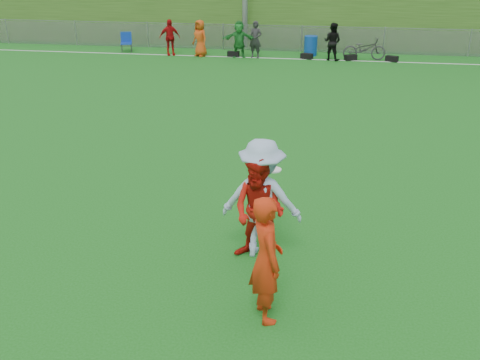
% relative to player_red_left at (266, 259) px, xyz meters
% --- Properties ---
extents(ground, '(120.00, 120.00, 0.00)m').
position_rel_player_red_left_xyz_m(ground, '(-0.73, 1.23, -0.94)').
color(ground, '#166314').
rests_on(ground, ground).
extents(sideline_far, '(60.00, 0.10, 0.01)m').
position_rel_player_red_left_xyz_m(sideline_far, '(-0.73, 19.23, -0.93)').
color(sideline_far, white).
rests_on(sideline_far, ground).
extents(fence, '(58.00, 0.06, 1.30)m').
position_rel_player_red_left_xyz_m(fence, '(-0.73, 21.23, -0.29)').
color(fence, gray).
rests_on(fence, ground).
extents(berm, '(120.00, 18.00, 3.00)m').
position_rel_player_red_left_xyz_m(berm, '(-0.73, 32.23, 0.56)').
color(berm, '#264B15').
rests_on(berm, ground).
extents(spectator_row, '(8.78, 0.90, 1.69)m').
position_rel_player_red_left_xyz_m(spectator_row, '(-3.46, 19.23, -0.09)').
color(spectator_row, '#B40C0F').
rests_on(spectator_row, ground).
extents(gear_bags, '(7.99, 0.51, 0.26)m').
position_rel_player_red_left_xyz_m(gear_bags, '(0.25, 19.33, -0.81)').
color(gear_bags, black).
rests_on(gear_bags, ground).
extents(player_red_left, '(0.68, 0.80, 1.87)m').
position_rel_player_red_left_xyz_m(player_red_left, '(0.00, 0.00, 0.00)').
color(player_red_left, red).
rests_on(player_red_left, ground).
extents(player_red_center, '(1.09, 0.98, 1.85)m').
position_rel_player_red_left_xyz_m(player_red_center, '(-0.29, 1.43, -0.01)').
color(player_red_center, '#B4160C').
rests_on(player_red_center, ground).
extents(player_blue, '(1.36, 0.82, 2.06)m').
position_rel_player_red_left_xyz_m(player_blue, '(-0.28, 1.68, 0.09)').
color(player_blue, '#A1C0E0').
rests_on(player_blue, ground).
extents(frisbee, '(0.28, 0.28, 0.03)m').
position_rel_player_red_left_xyz_m(frisbee, '(-0.18, 2.55, 0.26)').
color(frisbee, white).
rests_on(frisbee, ground).
extents(recycling_bin, '(0.73, 0.73, 0.93)m').
position_rel_player_red_left_xyz_m(recycling_bin, '(-0.23, 20.23, -0.47)').
color(recycling_bin, '#0E3E9C').
rests_on(recycling_bin, ground).
extents(camp_chair, '(0.67, 0.67, 0.96)m').
position_rel_player_red_left_xyz_m(camp_chair, '(-9.37, 19.73, -0.65)').
color(camp_chair, '#0F35A8').
rests_on(camp_chair, ground).
extents(bicycle, '(2.04, 0.96, 1.03)m').
position_rel_player_red_left_xyz_m(bicycle, '(2.27, 19.50, -0.42)').
color(bicycle, '#303033').
rests_on(bicycle, ground).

